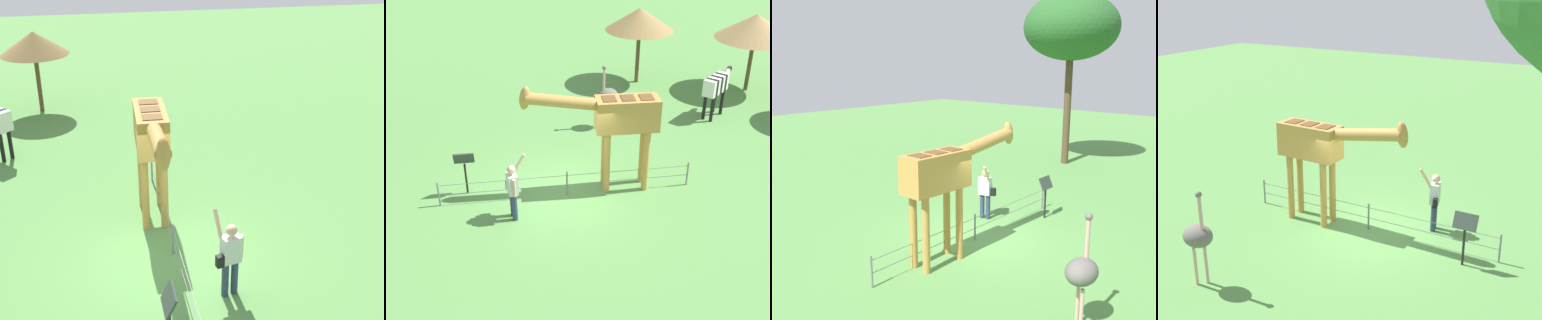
# 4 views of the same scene
# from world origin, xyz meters

# --- Properties ---
(ground_plane) EXTENTS (60.00, 60.00, 0.00)m
(ground_plane) POSITION_xyz_m (0.00, 0.00, 0.00)
(ground_plane) COLOR #568E47
(giraffe) EXTENTS (3.76, 0.77, 3.22)m
(giraffe) POSITION_xyz_m (-1.37, -0.11, 2.17)
(giraffe) COLOR #BC8942
(giraffe) RESTS_ON ground_plane
(visitor) EXTENTS (0.57, 0.57, 1.76)m
(visitor) POSITION_xyz_m (1.52, 0.95, 0.90)
(visitor) COLOR navy
(visitor) RESTS_ON ground_plane
(ostrich) EXTENTS (0.70, 0.56, 2.25)m
(ostrich) POSITION_xyz_m (-1.99, -4.03, 1.18)
(ostrich) COLOR #CC9E93
(ostrich) RESTS_ON ground_plane
(info_sign) EXTENTS (0.56, 0.21, 1.32)m
(info_sign) POSITION_xyz_m (2.77, -0.42, 0.95)
(info_sign) COLOR black
(info_sign) RESTS_ON ground_plane
(wire_fence) EXTENTS (7.05, 0.05, 0.75)m
(wire_fence) POSITION_xyz_m (0.00, 0.10, 0.40)
(wire_fence) COLOR slate
(wire_fence) RESTS_ON ground_plane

